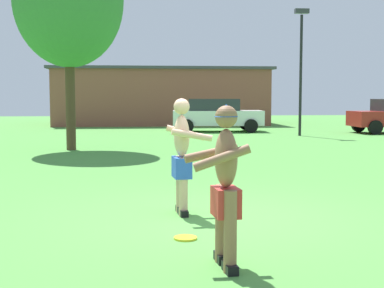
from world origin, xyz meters
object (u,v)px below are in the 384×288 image
(lamp_post, at_px, (301,58))
(tree_behind_players, at_px, (68,0))
(frisbee, at_px, (185,238))
(car_white_mid_lot, at_px, (216,115))
(player_with_cap, at_px, (225,180))
(player_in_blue, at_px, (182,153))

(lamp_post, height_order, tree_behind_players, tree_behind_players)
(frisbee, xyz_separation_m, car_white_mid_lot, (3.36, 19.66, 0.81))
(player_with_cap, height_order, car_white_mid_lot, player_with_cap)
(player_in_blue, relative_size, frisbee, 5.95)
(car_white_mid_lot, bearing_deg, frisbee, -99.71)
(player_in_blue, xyz_separation_m, car_white_mid_lot, (3.28, 18.27, -0.07))
(tree_behind_players, bearing_deg, lamp_post, 30.04)
(player_with_cap, relative_size, player_in_blue, 0.97)
(frisbee, xyz_separation_m, tree_behind_players, (-2.60, 11.25, 4.69))
(player_with_cap, xyz_separation_m, lamp_post, (6.26, 17.66, 2.46))
(player_in_blue, bearing_deg, player_with_cap, -85.30)
(frisbee, bearing_deg, lamp_post, 68.40)
(car_white_mid_lot, bearing_deg, player_with_cap, -98.41)
(lamp_post, distance_m, tree_behind_players, 10.66)
(player_in_blue, relative_size, car_white_mid_lot, 0.38)
(player_with_cap, bearing_deg, tree_behind_players, 103.17)
(car_white_mid_lot, height_order, lamp_post, lamp_post)
(car_white_mid_lot, bearing_deg, tree_behind_players, -125.34)
(lamp_post, xyz_separation_m, tree_behind_players, (-9.15, -5.29, 1.36))
(player_with_cap, relative_size, lamp_post, 0.30)
(player_in_blue, bearing_deg, frisbee, -93.54)
(player_with_cap, height_order, frisbee, player_with_cap)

